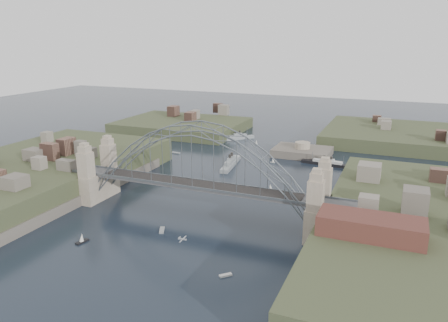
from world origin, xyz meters
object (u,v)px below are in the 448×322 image
at_px(naval_cruiser_near, 231,163).
at_px(ocean_liner, 327,163).
at_px(wharf_shed, 371,227).
at_px(naval_cruiser_far, 237,138).
at_px(bridge, 197,170).
at_px(fort_island, 302,156).

relative_size(naval_cruiser_near, ocean_liner, 1.07).
distance_m(wharf_shed, ocean_liner, 77.09).
distance_m(naval_cruiser_far, ocean_liner, 52.88).
bearing_deg(bridge, naval_cruiser_near, 100.95).
xyz_separation_m(bridge, wharf_shed, (44.00, -14.00, -2.32)).
relative_size(fort_island, ocean_liner, 1.13).
distance_m(wharf_shed, naval_cruiser_far, 120.64).
distance_m(bridge, naval_cruiser_far, 90.11).
relative_size(fort_island, wharf_shed, 1.10).
distance_m(bridge, ocean_liner, 65.34).
relative_size(bridge, naval_cruiser_far, 6.09).
bearing_deg(naval_cruiser_far, naval_cruiser_near, -72.37).
bearing_deg(bridge, wharf_shed, -17.65).
bearing_deg(naval_cruiser_far, wharf_shed, -56.81).
height_order(wharf_shed, naval_cruiser_far, wharf_shed).
relative_size(bridge, wharf_shed, 4.20).
bearing_deg(wharf_shed, naval_cruiser_near, 131.47).
distance_m(fort_island, wharf_shed, 90.48).
xyz_separation_m(naval_cruiser_far, ocean_liner, (45.53, -26.89, -0.13)).
height_order(naval_cruiser_far, ocean_liner, naval_cruiser_far).
height_order(bridge, ocean_liner, bridge).
bearing_deg(bridge, naval_cruiser_far, 104.15).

